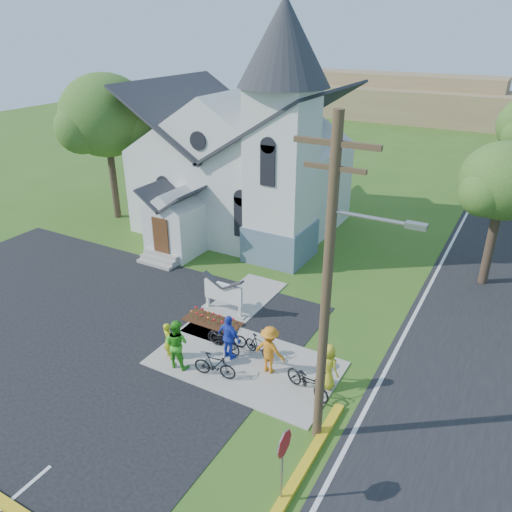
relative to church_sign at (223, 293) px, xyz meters
The scene contains 21 objects.
ground 3.57m from the church_sign, 69.44° to the right, with size 120.00×120.00×0.00m, color #37621C.
parking_lot 7.86m from the church_sign, 138.12° to the right, with size 20.00×16.00×0.02m, color black.
sidewalk 3.95m from the church_sign, 45.00° to the right, with size 7.00×4.00×0.05m, color gray.
church 11.06m from the church_sign, 114.73° to the left, with size 12.35×12.00×13.00m.
church_sign is the anchor object (origin of this frame).
flower_bed 1.34m from the church_sign, 90.00° to the right, with size 2.60×1.10×0.07m, color #341C0E.
utility_pole 9.18m from the church_sign, 35.60° to the right, with size 3.45×0.28×10.00m.
stop_sign 9.97m from the church_sign, 48.12° to the right, with size 0.11×0.76×2.48m.
tree_lot_corner 15.53m from the church_sign, 152.02° to the left, with size 5.60×5.60×9.15m.
tree_road_near 13.75m from the church_sign, 42.21° to the left, with size 4.00×4.00×7.05m.
distant_hills 53.34m from the church_sign, 85.10° to the left, with size 61.00×10.00×5.60m.
cyclist_0 3.83m from the church_sign, 90.48° to the right, with size 0.56×0.36×1.52m, color #C1C617.
bike_0 2.89m from the church_sign, 56.46° to the right, with size 0.57×1.63×0.86m, color black.
cyclist_1 4.12m from the church_sign, 82.01° to the right, with size 0.95×0.74×1.96m, color green.
bike_1 4.51m from the church_sign, 61.32° to the right, with size 0.46×1.63×0.98m, color black.
cyclist_2 3.38m from the church_sign, 53.48° to the right, with size 1.09×0.45×1.85m, color blue.
bike_2 2.58m from the church_sign, 54.20° to the right, with size 0.58×1.66×0.87m, color black.
cyclist_3 4.58m from the church_sign, 35.57° to the right, with size 1.22×0.70×1.89m, color orange.
bike_3 3.64m from the church_sign, 35.05° to the right, with size 0.42×1.48×0.89m, color black.
cyclist_4 6.38m from the church_sign, 22.41° to the right, with size 0.85×0.55×1.74m, color gold.
bike_4 6.29m from the church_sign, 29.56° to the right, with size 0.67×1.93×1.02m, color black.
Camera 1 is at (9.45, -12.77, 11.81)m, focal length 35.00 mm.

